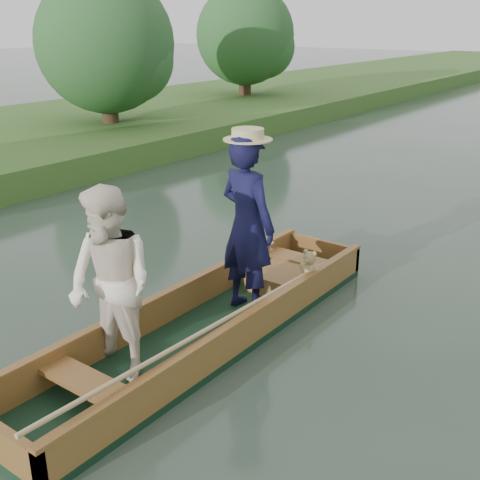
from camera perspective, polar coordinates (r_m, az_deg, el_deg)
The scene contains 2 objects.
ground at distance 6.56m, azimuth -3.18°, elevation -9.28°, with size 120.00×120.00×0.00m, color #283D30.
punt at distance 6.17m, azimuth -4.45°, elevation -3.66°, with size 1.18×5.05×2.14m.
Camera 1 is at (3.70, -4.35, 3.24)m, focal length 45.00 mm.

